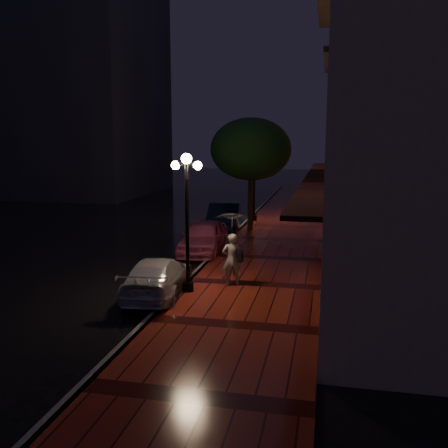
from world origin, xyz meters
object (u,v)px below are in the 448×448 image
Objects in this scene: streetlamp_far at (254,178)px; parking_meter at (228,247)px; streetlamp_near at (187,214)px; silver_car at (158,277)px; woman_with_umbrella at (232,237)px; street_tree at (251,151)px; navy_car at (224,218)px; pink_car at (204,237)px.

streetlamp_far is 11.02m from parking_meter.
parking_meter is at bearing 78.26° from streetlamp_near.
woman_with_umbrella is at bearing -160.26° from silver_car.
streetlamp_far is (0.00, 14.00, 0.00)m from streetlamp_near.
street_tree is 8.55m from parking_meter.
street_tree is 1.27× the size of navy_car.
woman_with_umbrella is at bearing -67.83° from pink_car.
pink_car is at bearing 104.70° from parking_meter.
street_tree is 1.39× the size of silver_car.
silver_car is at bearing -96.20° from street_tree.
street_tree reaches higher than parking_meter.
navy_car reaches higher than parking_meter.
streetlamp_near is 1.03× the size of pink_car.
streetlamp_near is at bearing -117.89° from parking_meter.
street_tree is at bearing 74.96° from pink_car.
street_tree is 3.76m from navy_car.
woman_with_umbrella reaches higher than parking_meter.
streetlamp_near is 1.76m from woman_with_umbrella.
parking_meter is at bearing -87.15° from street_tree.
parking_meter is at bearing -84.24° from navy_car.
pink_car reaches higher than silver_car.
navy_car is at bearing -174.34° from street_tree.
street_tree is at bearing -1.48° from navy_car.
parking_meter is at bearing -122.49° from silver_car.
parking_meter is (1.60, 3.26, 0.30)m from silver_car.
pink_car is 1.01× the size of silver_car.
streetlamp_far reaches higher than pink_car.
street_tree is 1.38× the size of pink_car.
navy_car is (-1.12, 10.85, -1.85)m from streetlamp_near.
woman_with_umbrella reaches higher than silver_car.
pink_car reaches higher than parking_meter.
streetlamp_near is 3.61m from parking_meter.
pink_car is 5.05m from navy_car.
silver_car is (0.17, -10.99, -0.15)m from navy_car.
streetlamp_far is 3.44m from street_tree.
streetlamp_far is at bearing 90.00° from streetlamp_near.
navy_car is at bearing 86.75° from parking_meter.
woman_with_umbrella is at bearing -83.82° from navy_car.
streetlamp_far is 13.15m from woman_with_umbrella.
street_tree is at bearing -102.57° from silver_car.
streetlamp_near reaches higher than silver_car.
streetlamp_far is at bearing 81.47° from pink_car.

